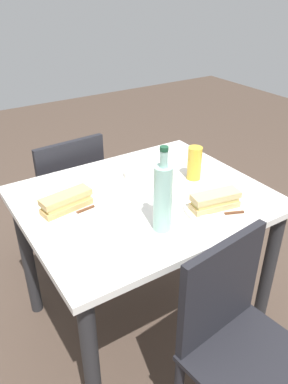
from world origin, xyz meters
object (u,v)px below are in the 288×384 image
(knife_near, at_px, (225,214))
(baguette_sandwich_far, at_px, (66,202))
(chair_near, at_px, (67,196))
(plate_near, at_px, (214,209))
(knife_far, at_px, (77,213))
(beer_glass, at_px, (194,163))
(chair_far, at_px, (238,340))
(water_bottle, at_px, (163,197))
(dining_table, at_px, (144,219))
(plate_far, at_px, (67,210))
(baguette_sandwich_near, at_px, (215,201))
(olive_bowl, at_px, (135,173))

(knife_near, relative_size, baguette_sandwich_far, 0.79)
(chair_near, bearing_deg, knife_near, 107.92)
(plate_near, distance_m, knife_far, 0.55)
(plate_near, distance_m, beer_glass, 0.30)
(chair_near, height_order, plate_near, chair_near)
(chair_far, height_order, plate_near, chair_far)
(chair_far, distance_m, water_bottle, 0.56)
(chair_near, distance_m, beer_glass, 0.81)
(dining_table, bearing_deg, beer_glass, -177.31)
(plate_near, height_order, water_bottle, water_bottle)
(chair_near, relative_size, plate_far, 3.46)
(water_bottle, bearing_deg, baguette_sandwich_far, -49.35)
(baguette_sandwich_near, xyz_separation_m, water_bottle, (0.25, -0.02, 0.09))
(beer_glass, distance_m, olive_bowl, 0.28)
(chair_near, bearing_deg, water_bottle, 93.55)
(baguette_sandwich_near, xyz_separation_m, plate_far, (0.50, -0.31, -0.04))
(knife_far, bearing_deg, plate_near, 151.72)
(baguette_sandwich_near, bearing_deg, plate_near, 180.00)
(baguette_sandwich_far, bearing_deg, plate_near, 148.10)
(dining_table, relative_size, chair_far, 1.22)
(plate_far, height_order, water_bottle, water_bottle)
(chair_near, xyz_separation_m, baguette_sandwich_near, (-0.30, 0.87, 0.31))
(knife_near, height_order, beer_glass, beer_glass)
(dining_table, relative_size, knife_far, 5.73)
(beer_glass, bearing_deg, knife_near, 71.62)
(chair_far, xyz_separation_m, beer_glass, (-0.29, -0.63, 0.34))
(knife_near, bearing_deg, plate_near, -89.28)
(plate_far, xyz_separation_m, olive_bowl, (-0.39, -0.12, 0.01))
(chair_near, height_order, plate_far, chair_near)
(baguette_sandwich_near, relative_size, beer_glass, 1.33)
(dining_table, distance_m, knife_near, 0.38)
(plate_near, bearing_deg, water_bottle, -3.58)
(chair_near, height_order, knife_near, chair_near)
(chair_near, bearing_deg, chair_far, 95.33)
(dining_table, relative_size, beer_glass, 6.58)
(plate_near, relative_size, beer_glass, 1.56)
(baguette_sandwich_far, relative_size, olive_bowl, 2.00)
(chair_near, bearing_deg, beer_glass, 124.00)
(olive_bowl, bearing_deg, dining_table, 70.68)
(baguette_sandwich_near, relative_size, water_bottle, 0.63)
(plate_far, relative_size, baguette_sandwich_far, 1.13)
(plate_near, relative_size, knife_near, 1.43)
(dining_table, distance_m, baguette_sandwich_near, 0.35)
(baguette_sandwich_far, height_order, knife_far, baguette_sandwich_far)
(knife_near, height_order, knife_far, same)
(knife_far, bearing_deg, water_bottle, 133.97)
(chair_far, distance_m, plate_near, 0.49)
(plate_far, distance_m, knife_far, 0.06)
(dining_table, relative_size, water_bottle, 3.10)
(baguette_sandwich_near, bearing_deg, beer_glass, -112.19)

